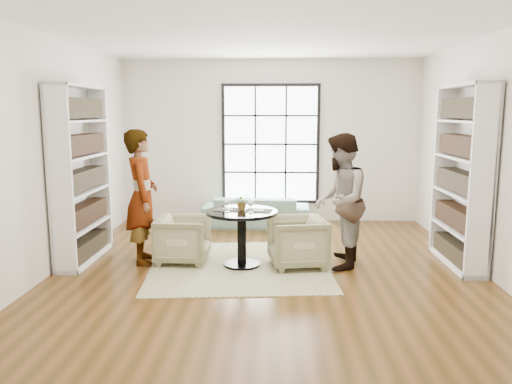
{
  "coord_description": "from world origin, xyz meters",
  "views": [
    {
      "loc": [
        0.09,
        -6.35,
        2.04
      ],
      "look_at": [
        -0.17,
        0.4,
        0.96
      ],
      "focal_mm": 35.0,
      "sensor_mm": 36.0,
      "label": 1
    }
  ],
  "objects_px": {
    "armchair_left": "(183,240)",
    "person_right": "(340,201)",
    "wine_glass_left": "(227,202)",
    "pedestal_table": "(242,226)",
    "person_left": "(142,197)",
    "sofa": "(256,211)",
    "armchair_right": "(297,242)",
    "flower_centerpiece": "(242,202)",
    "wine_glass_right": "(251,203)"
  },
  "relations": [
    {
      "from": "armchair_left",
      "to": "person_right",
      "type": "relative_size",
      "value": 0.39
    },
    {
      "from": "armchair_left",
      "to": "wine_glass_left",
      "type": "relative_size",
      "value": 3.88
    },
    {
      "from": "pedestal_table",
      "to": "person_left",
      "type": "distance_m",
      "value": 1.42
    },
    {
      "from": "sofa",
      "to": "wine_glass_left",
      "type": "xyz_separation_m",
      "value": [
        -0.29,
        -2.46,
        0.61
      ]
    },
    {
      "from": "sofa",
      "to": "person_right",
      "type": "height_order",
      "value": "person_right"
    },
    {
      "from": "armchair_right",
      "to": "flower_centerpiece",
      "type": "distance_m",
      "value": 0.91
    },
    {
      "from": "armchair_left",
      "to": "wine_glass_left",
      "type": "height_order",
      "value": "wine_glass_left"
    },
    {
      "from": "sofa",
      "to": "armchair_left",
      "type": "distance_m",
      "value": 2.4
    },
    {
      "from": "person_left",
      "to": "wine_glass_right",
      "type": "xyz_separation_m",
      "value": [
        1.49,
        -0.29,
        -0.02
      ]
    },
    {
      "from": "armchair_left",
      "to": "person_left",
      "type": "bearing_deg",
      "value": 91.1
    },
    {
      "from": "wine_glass_right",
      "to": "armchair_right",
      "type": "bearing_deg",
      "value": 14.36
    },
    {
      "from": "pedestal_table",
      "to": "wine_glass_left",
      "type": "relative_size",
      "value": 5.26
    },
    {
      "from": "armchair_left",
      "to": "person_right",
      "type": "distance_m",
      "value": 2.18
    },
    {
      "from": "person_left",
      "to": "flower_centerpiece",
      "type": "height_order",
      "value": "person_left"
    },
    {
      "from": "armchair_right",
      "to": "person_right",
      "type": "distance_m",
      "value": 0.78
    },
    {
      "from": "wine_glass_left",
      "to": "flower_centerpiece",
      "type": "xyz_separation_m",
      "value": [
        0.19,
        0.16,
        -0.02
      ]
    },
    {
      "from": "armchair_left",
      "to": "flower_centerpiece",
      "type": "height_order",
      "value": "flower_centerpiece"
    },
    {
      "from": "armchair_right",
      "to": "person_left",
      "type": "xyz_separation_m",
      "value": [
        -2.1,
        0.13,
        0.58
      ]
    },
    {
      "from": "armchair_left",
      "to": "wine_glass_right",
      "type": "relative_size",
      "value": 3.87
    },
    {
      "from": "armchair_right",
      "to": "person_left",
      "type": "height_order",
      "value": "person_left"
    },
    {
      "from": "armchair_left",
      "to": "armchair_right",
      "type": "height_order",
      "value": "armchair_right"
    },
    {
      "from": "pedestal_table",
      "to": "armchair_right",
      "type": "distance_m",
      "value": 0.77
    },
    {
      "from": "sofa",
      "to": "wine_glass_right",
      "type": "xyz_separation_m",
      "value": [
        0.02,
        -2.51,
        0.61
      ]
    },
    {
      "from": "pedestal_table",
      "to": "wine_glass_right",
      "type": "xyz_separation_m",
      "value": [
        0.13,
        -0.14,
        0.34
      ]
    },
    {
      "from": "pedestal_table",
      "to": "person_left",
      "type": "bearing_deg",
      "value": 173.82
    },
    {
      "from": "armchair_left",
      "to": "flower_centerpiece",
      "type": "distance_m",
      "value": 0.99
    },
    {
      "from": "person_left",
      "to": "flower_centerpiece",
      "type": "distance_m",
      "value": 1.37
    },
    {
      "from": "person_left",
      "to": "person_right",
      "type": "relative_size",
      "value": 1.02
    },
    {
      "from": "pedestal_table",
      "to": "armchair_right",
      "type": "bearing_deg",
      "value": 1.31
    },
    {
      "from": "wine_glass_left",
      "to": "person_right",
      "type": "bearing_deg",
      "value": 4.4
    },
    {
      "from": "armchair_right",
      "to": "flower_centerpiece",
      "type": "height_order",
      "value": "flower_centerpiece"
    },
    {
      "from": "wine_glass_right",
      "to": "pedestal_table",
      "type": "bearing_deg",
      "value": 131.88
    },
    {
      "from": "person_right",
      "to": "armchair_right",
      "type": "bearing_deg",
      "value": -78.34
    },
    {
      "from": "wine_glass_left",
      "to": "armchair_right",
      "type": "bearing_deg",
      "value": 7.01
    },
    {
      "from": "wine_glass_left",
      "to": "flower_centerpiece",
      "type": "height_order",
      "value": "flower_centerpiece"
    },
    {
      "from": "armchair_right",
      "to": "wine_glass_right",
      "type": "bearing_deg",
      "value": -85.21
    },
    {
      "from": "person_right",
      "to": "wine_glass_left",
      "type": "relative_size",
      "value": 9.86
    },
    {
      "from": "armchair_right",
      "to": "person_right",
      "type": "height_order",
      "value": "person_right"
    },
    {
      "from": "wine_glass_right",
      "to": "armchair_left",
      "type": "bearing_deg",
      "value": 162.99
    },
    {
      "from": "wine_glass_left",
      "to": "wine_glass_right",
      "type": "distance_m",
      "value": 0.31
    },
    {
      "from": "armchair_left",
      "to": "person_left",
      "type": "height_order",
      "value": "person_left"
    },
    {
      "from": "pedestal_table",
      "to": "sofa",
      "type": "relative_size",
      "value": 0.5
    },
    {
      "from": "person_left",
      "to": "pedestal_table",
      "type": "bearing_deg",
      "value": -109.54
    },
    {
      "from": "pedestal_table",
      "to": "person_right",
      "type": "distance_m",
      "value": 1.33
    },
    {
      "from": "person_left",
      "to": "wine_glass_left",
      "type": "bearing_deg",
      "value": -115.09
    },
    {
      "from": "person_left",
      "to": "wine_glass_right",
      "type": "height_order",
      "value": "person_left"
    },
    {
      "from": "person_right",
      "to": "wine_glass_left",
      "type": "distance_m",
      "value": 1.48
    },
    {
      "from": "person_right",
      "to": "flower_centerpiece",
      "type": "relative_size",
      "value": 8.06
    },
    {
      "from": "armchair_right",
      "to": "person_right",
      "type": "xyz_separation_m",
      "value": [
        0.55,
        0.0,
        0.55
      ]
    },
    {
      "from": "armchair_right",
      "to": "wine_glass_right",
      "type": "height_order",
      "value": "wine_glass_right"
    }
  ]
}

